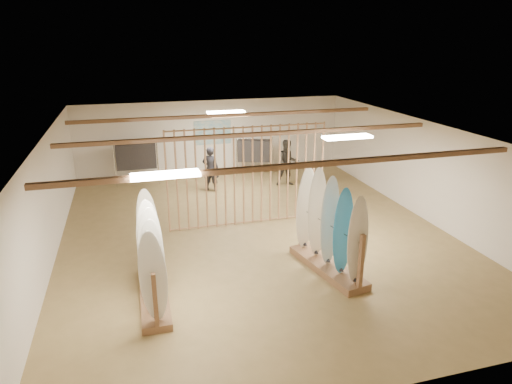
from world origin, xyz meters
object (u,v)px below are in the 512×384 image
object	(u,v)px
rack_right	(329,240)
shopper_a	(211,166)
clothing_rack_a	(136,156)
shopper_b	(288,160)
rack_left	(152,268)
clothing_rack_b	(254,151)

from	to	relation	value
rack_right	shopper_a	size ratio (longest dim) A/B	1.37
clothing_rack_a	shopper_a	size ratio (longest dim) A/B	0.90
shopper_a	shopper_b	bearing A→B (deg)	-158.07
shopper_b	rack_left	bearing A→B (deg)	-123.71
clothing_rack_b	shopper_b	world-z (taller)	shopper_b
rack_left	rack_right	distance (m)	3.86
rack_right	shopper_a	xyz separation A→B (m)	(-1.49, 6.30, 0.12)
rack_right	shopper_b	bearing A→B (deg)	67.68
clothing_rack_a	clothing_rack_b	distance (m)	4.34
rack_right	shopper_a	bearing A→B (deg)	92.23
rack_left	shopper_a	xyz separation A→B (m)	(2.37, 6.41, 0.20)
rack_left	clothing_rack_a	xyz separation A→B (m)	(-0.02, 7.86, 0.35)
rack_left	shopper_b	world-z (taller)	rack_left
rack_left	shopper_a	world-z (taller)	rack_left
clothing_rack_b	shopper_b	distance (m)	1.77
shopper_a	rack_left	bearing A→B (deg)	94.64
rack_left	rack_right	bearing A→B (deg)	2.55
clothing_rack_a	shopper_b	bearing A→B (deg)	-16.82
rack_right	shopper_b	xyz separation A→B (m)	(1.22, 6.16, 0.18)
clothing_rack_b	shopper_b	bearing A→B (deg)	-45.21
clothing_rack_b	shopper_a	bearing A→B (deg)	-124.23
rack_right	clothing_rack_a	size ratio (longest dim) A/B	1.52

